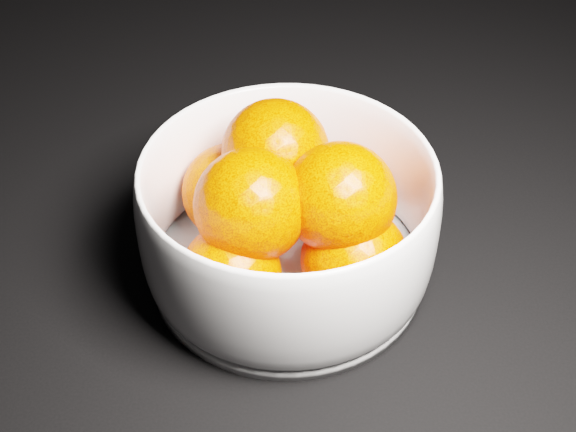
{
  "coord_description": "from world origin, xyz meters",
  "views": [
    {
      "loc": [
        -0.19,
        -0.21,
        0.48
      ],
      "look_at": [
        -0.16,
        0.25,
        0.06
      ],
      "focal_mm": 50.0,
      "sensor_mm": 36.0,
      "label": 1
    }
  ],
  "objects": [
    {
      "name": "bowl",
      "position": [
        -0.16,
        0.25,
        0.06
      ],
      "size": [
        0.23,
        0.23,
        0.11
      ],
      "rotation": [
        0.0,
        0.0,
        0.2
      ],
      "color": "silver",
      "rests_on": "ground"
    },
    {
      "name": "orange_pile",
      "position": [
        -0.16,
        0.25,
        0.07
      ],
      "size": [
        0.17,
        0.17,
        0.13
      ],
      "color": "#FB4102",
      "rests_on": "bowl"
    }
  ]
}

